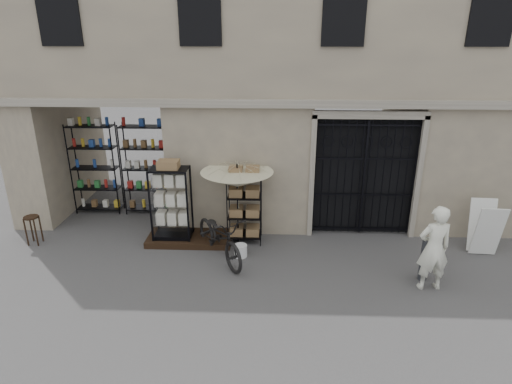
{
  "coord_description": "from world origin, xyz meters",
  "views": [
    {
      "loc": [
        -0.46,
        -7.62,
        4.76
      ],
      "look_at": [
        -0.8,
        1.4,
        1.35
      ],
      "focal_mm": 30.0,
      "sensor_mm": 36.0,
      "label": 1
    }
  ],
  "objects_px": {
    "wire_rack": "(245,207)",
    "white_bucket": "(241,251)",
    "market_umbrella": "(237,175)",
    "easel_sign": "(485,228)",
    "shopkeeper": "(427,287)",
    "bicycle": "(220,258)",
    "wooden_stool": "(33,229)",
    "steel_bollard": "(424,259)",
    "display_cabinet": "(171,207)"
  },
  "relations": [
    {
      "from": "white_bucket",
      "to": "wooden_stool",
      "type": "xyz_separation_m",
      "value": [
        -4.94,
        0.44,
        0.23
      ]
    },
    {
      "from": "steel_bollard",
      "to": "bicycle",
      "type": "bearing_deg",
      "value": 170.53
    },
    {
      "from": "market_umbrella",
      "to": "white_bucket",
      "type": "relative_size",
      "value": 8.12
    },
    {
      "from": "display_cabinet",
      "to": "easel_sign",
      "type": "height_order",
      "value": "display_cabinet"
    },
    {
      "from": "steel_bollard",
      "to": "shopkeeper",
      "type": "distance_m",
      "value": 0.55
    },
    {
      "from": "wooden_stool",
      "to": "shopkeeper",
      "type": "distance_m",
      "value": 8.87
    },
    {
      "from": "market_umbrella",
      "to": "shopkeeper",
      "type": "height_order",
      "value": "market_umbrella"
    },
    {
      "from": "white_bucket",
      "to": "bicycle",
      "type": "xyz_separation_m",
      "value": [
        -0.45,
        -0.11,
        -0.14
      ]
    },
    {
      "from": "wire_rack",
      "to": "market_umbrella",
      "type": "distance_m",
      "value": 0.85
    },
    {
      "from": "white_bucket",
      "to": "easel_sign",
      "type": "bearing_deg",
      "value": 3.66
    },
    {
      "from": "market_umbrella",
      "to": "steel_bollard",
      "type": "relative_size",
      "value": 2.56
    },
    {
      "from": "wire_rack",
      "to": "bicycle",
      "type": "bearing_deg",
      "value": -127.32
    },
    {
      "from": "shopkeeper",
      "to": "easel_sign",
      "type": "distance_m",
      "value": 2.31
    },
    {
      "from": "white_bucket",
      "to": "bicycle",
      "type": "height_order",
      "value": "bicycle"
    },
    {
      "from": "easel_sign",
      "to": "bicycle",
      "type": "bearing_deg",
      "value": -171.71
    },
    {
      "from": "wire_rack",
      "to": "bicycle",
      "type": "height_order",
      "value": "wire_rack"
    },
    {
      "from": "easel_sign",
      "to": "wooden_stool",
      "type": "bearing_deg",
      "value": -176.61
    },
    {
      "from": "steel_bollard",
      "to": "white_bucket",
      "type": "bearing_deg",
      "value": 167.86
    },
    {
      "from": "wooden_stool",
      "to": "easel_sign",
      "type": "relative_size",
      "value": 0.58
    },
    {
      "from": "market_umbrella",
      "to": "shopkeeper",
      "type": "distance_m",
      "value": 4.62
    },
    {
      "from": "market_umbrella",
      "to": "bicycle",
      "type": "distance_m",
      "value": 1.9
    },
    {
      "from": "wooden_stool",
      "to": "steel_bollard",
      "type": "relative_size",
      "value": 0.76
    },
    {
      "from": "wooden_stool",
      "to": "shopkeeper",
      "type": "height_order",
      "value": "wooden_stool"
    },
    {
      "from": "bicycle",
      "to": "steel_bollard",
      "type": "bearing_deg",
      "value": -41.93
    },
    {
      "from": "shopkeeper",
      "to": "white_bucket",
      "type": "bearing_deg",
      "value": -22.94
    },
    {
      "from": "market_umbrella",
      "to": "shopkeeper",
      "type": "xyz_separation_m",
      "value": [
        3.9,
        -1.8,
        -1.7
      ]
    },
    {
      "from": "wire_rack",
      "to": "white_bucket",
      "type": "distance_m",
      "value": 1.06
    },
    {
      "from": "display_cabinet",
      "to": "market_umbrella",
      "type": "xyz_separation_m",
      "value": [
        1.54,
        0.05,
        0.78
      ]
    },
    {
      "from": "white_bucket",
      "to": "wooden_stool",
      "type": "height_order",
      "value": "wooden_stool"
    },
    {
      "from": "steel_bollard",
      "to": "easel_sign",
      "type": "distance_m",
      "value": 2.06
    },
    {
      "from": "white_bucket",
      "to": "wooden_stool",
      "type": "distance_m",
      "value": 4.96
    },
    {
      "from": "white_bucket",
      "to": "easel_sign",
      "type": "distance_m",
      "value": 5.5
    },
    {
      "from": "shopkeeper",
      "to": "easel_sign",
      "type": "bearing_deg",
      "value": -145.44
    },
    {
      "from": "wire_rack",
      "to": "wooden_stool",
      "type": "height_order",
      "value": "wire_rack"
    },
    {
      "from": "wire_rack",
      "to": "easel_sign",
      "type": "xyz_separation_m",
      "value": [
        5.42,
        -0.43,
        -0.24
      ]
    },
    {
      "from": "market_umbrella",
      "to": "bicycle",
      "type": "relative_size",
      "value": 1.15
    },
    {
      "from": "display_cabinet",
      "to": "steel_bollard",
      "type": "distance_m",
      "value": 5.63
    },
    {
      "from": "wire_rack",
      "to": "steel_bollard",
      "type": "height_order",
      "value": "wire_rack"
    },
    {
      "from": "market_umbrella",
      "to": "easel_sign",
      "type": "height_order",
      "value": "market_umbrella"
    },
    {
      "from": "wire_rack",
      "to": "steel_bollard",
      "type": "bearing_deg",
      "value": -31.19
    },
    {
      "from": "bicycle",
      "to": "shopkeeper",
      "type": "xyz_separation_m",
      "value": [
        4.24,
        -1.01,
        0.0
      ]
    },
    {
      "from": "bicycle",
      "to": "wooden_stool",
      "type": "xyz_separation_m",
      "value": [
        -4.49,
        0.54,
        0.37
      ]
    },
    {
      "from": "wire_rack",
      "to": "shopkeeper",
      "type": "distance_m",
      "value": 4.28
    },
    {
      "from": "market_umbrella",
      "to": "wire_rack",
      "type": "bearing_deg",
      "value": 30.92
    },
    {
      "from": "bicycle",
      "to": "easel_sign",
      "type": "distance_m",
      "value": 5.96
    },
    {
      "from": "bicycle",
      "to": "shopkeeper",
      "type": "height_order",
      "value": "bicycle"
    },
    {
      "from": "steel_bollard",
      "to": "wire_rack",
      "type": "bearing_deg",
      "value": 156.89
    },
    {
      "from": "steel_bollard",
      "to": "shopkeeper",
      "type": "xyz_separation_m",
      "value": [
        0.02,
        -0.3,
        -0.46
      ]
    },
    {
      "from": "wooden_stool",
      "to": "bicycle",
      "type": "bearing_deg",
      "value": -6.9
    },
    {
      "from": "wire_rack",
      "to": "market_umbrella",
      "type": "xyz_separation_m",
      "value": [
        -0.16,
        -0.09,
        0.83
      ]
    }
  ]
}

